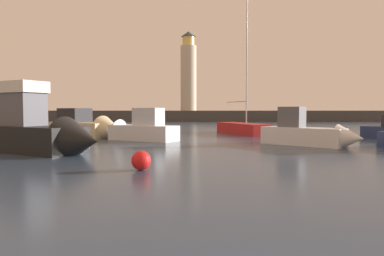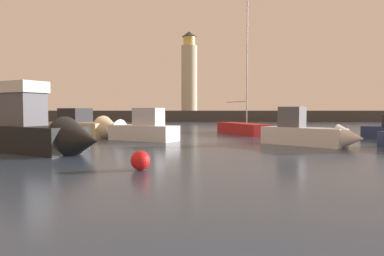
# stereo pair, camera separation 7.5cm
# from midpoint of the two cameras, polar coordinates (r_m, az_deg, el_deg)

# --- Properties ---
(ground_plane) EXTENTS (220.00, 220.00, 0.00)m
(ground_plane) POSITION_cam_midpoint_polar(r_m,az_deg,el_deg) (39.19, 3.24, -0.65)
(ground_plane) COLOR #2D3D51
(breakwater) EXTENTS (76.61, 4.87, 2.29)m
(breakwater) POSITION_cam_midpoint_polar(r_m,az_deg,el_deg) (75.53, 2.18, 1.96)
(breakwater) COLOR #423F3D
(breakwater) RESTS_ON ground_plane
(lighthouse) EXTENTS (3.36, 3.36, 16.72)m
(lighthouse) POSITION_cam_midpoint_polar(r_m,az_deg,el_deg) (75.92, -0.43, 8.81)
(lighthouse) COLOR beige
(lighthouse) RESTS_ON breakwater
(motorboat_1) EXTENTS (9.42, 6.62, 4.56)m
(motorboat_1) POSITION_cam_midpoint_polar(r_m,az_deg,el_deg) (22.21, -23.42, -0.42)
(motorboat_1) COLOR black
(motorboat_1) RESTS_ON ground_plane
(motorboat_2) EXTENTS (8.75, 7.13, 3.13)m
(motorboat_2) POSITION_cam_midpoint_polar(r_m,az_deg,el_deg) (33.62, -16.14, 0.14)
(motorboat_2) COLOR beige
(motorboat_2) RESTS_ON ground_plane
(motorboat_3) EXTENTS (6.27, 5.96, 2.87)m
(motorboat_3) POSITION_cam_midpoint_polar(r_m,az_deg,el_deg) (25.54, 18.81, -0.92)
(motorboat_3) COLOR white
(motorboat_3) RESTS_ON ground_plane
(motorboat_4) EXTENTS (7.24, 5.16, 2.94)m
(motorboat_4) POSITION_cam_midpoint_polar(r_m,az_deg,el_deg) (29.21, -9.14, -0.27)
(motorboat_4) COLOR white
(motorboat_4) RESTS_ON ground_plane
(sailboat_moored) EXTENTS (4.85, 8.28, 13.44)m
(sailboat_moored) POSITION_cam_midpoint_polar(r_m,az_deg,el_deg) (36.58, 8.24, 0.02)
(sailboat_moored) COLOR #B21E1E
(sailboat_moored) RESTS_ON ground_plane
(mooring_buoy) EXTENTS (0.80, 0.80, 0.80)m
(mooring_buoy) POSITION_cam_midpoint_polar(r_m,az_deg,el_deg) (14.61, -8.18, -5.21)
(mooring_buoy) COLOR red
(mooring_buoy) RESTS_ON ground_plane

